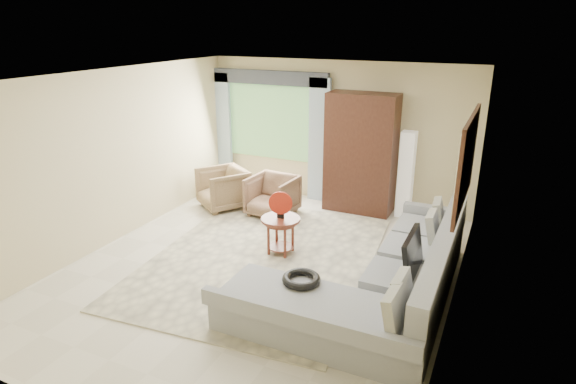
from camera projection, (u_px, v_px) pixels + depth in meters
The scene contains 17 objects.
ground at pixel (261, 268), 6.66m from camera, with size 6.00×6.00×0.00m, color silver.
area_rug at pixel (263, 258), 6.93m from camera, with size 3.00×4.00×0.02m, color beige.
sectional_sofa at pixel (386, 285), 5.70m from camera, with size 2.30×3.46×0.90m.
tv_screen at pixel (413, 254), 5.50m from camera, with size 0.06×0.74×0.48m, color black.
garden_hose at pixel (301, 279), 5.31m from camera, with size 0.43×0.43×0.09m, color black.
coffee_table at pixel (281, 235), 6.99m from camera, with size 0.57×0.57×0.57m.
red_disc at pixel (281, 203), 6.82m from camera, with size 0.34×0.34×0.03m, color #AE2311.
armchair_left at pixel (223, 188), 8.73m from camera, with size 0.78×0.81×0.73m, color #997753.
armchair_right at pixel (272, 196), 8.40m from camera, with size 0.76×0.78×0.71m, color #8D6A4D.
potted_plant at pixel (216, 179), 9.44m from camera, with size 0.54×0.47×0.60m, color #999999.
armoire at pixel (361, 153), 8.41m from camera, with size 1.20×0.55×2.10m, color #321710.
floor_lamp at pixel (406, 175), 8.25m from camera, with size 0.24×0.24×1.50m, color silver.
window at pixel (270, 122), 9.27m from camera, with size 1.80×0.04×1.40m, color #669E59.
curtain_left at pixel (222, 131), 9.69m from camera, with size 0.40×0.08×2.30m, color #9EB7CC.
curtain_right at pixel (319, 141), 8.86m from camera, with size 0.40×0.08×2.30m, color #9EB7CC.
valance at pixel (268, 77), 8.92m from camera, with size 2.40×0.12×0.26m, color #1E232D.
wall_mirror at pixel (466, 161), 5.39m from camera, with size 0.05×1.70×1.05m.
Camera 1 is at (2.85, -5.21, 3.23)m, focal length 30.00 mm.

